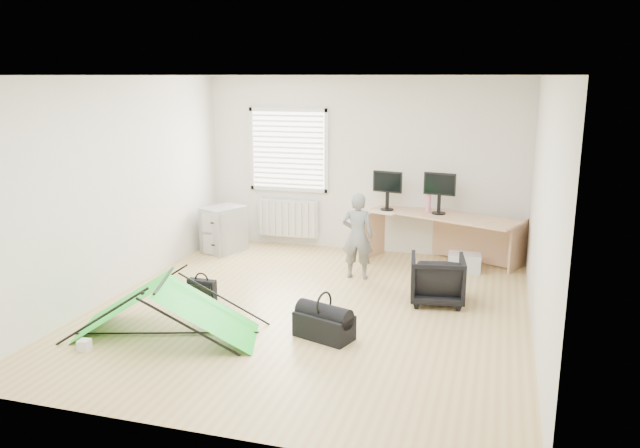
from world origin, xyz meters
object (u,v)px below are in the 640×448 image
(office_chair, at_px, (437,279))
(laptop_bag, at_px, (202,290))
(storage_crate, at_px, (464,262))
(monitor_left, at_px, (387,196))
(desk, at_px, (443,239))
(thermos, at_px, (428,203))
(person, at_px, (357,236))
(duffel_bag, at_px, (324,326))
(filing_cabinet, at_px, (224,229))
(kite, at_px, (165,307))
(monitor_right, at_px, (439,199))

(office_chair, height_order, laptop_bag, office_chair)
(storage_crate, bearing_deg, monitor_left, 163.08)
(storage_crate, bearing_deg, desk, 138.05)
(thermos, height_order, person, person)
(laptop_bag, bearing_deg, person, 43.95)
(desk, xyz_separation_m, duffel_bag, (-0.93, -3.10, -0.23))
(person, bearing_deg, filing_cabinet, -18.98)
(monitor_left, relative_size, person, 0.38)
(thermos, xyz_separation_m, office_chair, (0.34, -1.77, -0.58))
(desk, xyz_separation_m, person, (-1.06, -1.04, 0.22))
(office_chair, xyz_separation_m, kite, (-2.66, -1.80, 0.01))
(laptop_bag, bearing_deg, duffel_bag, -17.61)
(monitor_left, distance_m, person, 1.17)
(storage_crate, bearing_deg, kite, -132.38)
(desk, height_order, duffel_bag, desk)
(monitor_right, relative_size, storage_crate, 1.04)
(desk, xyz_separation_m, office_chair, (0.09, -1.69, -0.07))
(thermos, bearing_deg, desk, -17.06)
(monitor_left, relative_size, duffel_bag, 0.74)
(filing_cabinet, xyz_separation_m, person, (2.31, -0.71, 0.24))
(monitor_left, bearing_deg, thermos, 13.85)
(storage_crate, relative_size, duffel_bag, 0.73)
(laptop_bag, bearing_deg, thermos, 49.01)
(office_chair, height_order, storage_crate, office_chair)
(filing_cabinet, distance_m, duffel_bag, 3.69)
(thermos, relative_size, duffel_bag, 0.44)
(filing_cabinet, distance_m, laptop_bag, 2.24)
(office_chair, distance_m, person, 1.35)
(kite, bearing_deg, desk, 36.28)
(monitor_left, bearing_deg, person, -88.05)
(monitor_left, relative_size, monitor_right, 0.97)
(office_chair, relative_size, duffel_bag, 1.06)
(monitor_right, xyz_separation_m, person, (-0.97, -1.04, -0.37))
(desk, bearing_deg, thermos, -174.19)
(desk, bearing_deg, person, -112.67)
(monitor_left, height_order, storage_crate, monitor_left)
(monitor_left, xyz_separation_m, person, (-0.20, -1.10, -0.36))
(filing_cabinet, xyz_separation_m, storage_crate, (3.70, 0.03, -0.23))
(filing_cabinet, height_order, kite, filing_cabinet)
(office_chair, relative_size, kite, 0.33)
(monitor_right, xyz_separation_m, kite, (-2.49, -3.49, -0.65))
(laptop_bag, height_order, duffel_bag, laptop_bag)
(thermos, bearing_deg, office_chair, -79.07)
(filing_cabinet, relative_size, monitor_right, 1.54)
(monitor_right, relative_size, duffel_bag, 0.76)
(office_chair, xyz_separation_m, person, (-1.15, 0.65, 0.30))
(monitor_right, xyz_separation_m, office_chair, (0.18, -1.70, -0.66))
(filing_cabinet, xyz_separation_m, thermos, (3.11, 0.40, 0.52))
(desk, height_order, kite, desk)
(monitor_right, xyz_separation_m, thermos, (-0.16, 0.07, -0.09))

